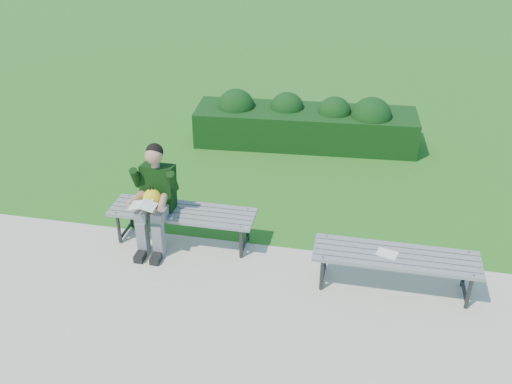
# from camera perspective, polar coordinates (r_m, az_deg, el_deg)

# --- Properties ---
(ground) EXTENTS (80.00, 80.00, 0.00)m
(ground) POSITION_cam_1_polar(r_m,az_deg,el_deg) (7.20, 0.21, -5.39)
(ground) COLOR #237B1D
(ground) RESTS_ON ground
(walkway) EXTENTS (30.00, 3.50, 0.02)m
(walkway) POSITION_cam_1_polar(r_m,az_deg,el_deg) (5.88, -3.26, -14.98)
(walkway) COLOR beige
(walkway) RESTS_ON ground
(hedge) EXTENTS (3.74, 1.17, 0.91)m
(hedge) POSITION_cam_1_polar(r_m,az_deg,el_deg) (9.72, 5.01, 6.93)
(hedge) COLOR #173910
(hedge) RESTS_ON ground
(bench_left) EXTENTS (1.80, 0.50, 0.46)m
(bench_left) POSITION_cam_1_polar(r_m,az_deg,el_deg) (7.09, -7.36, -2.26)
(bench_left) COLOR slate
(bench_left) RESTS_ON walkway
(bench_right) EXTENTS (1.80, 0.50, 0.46)m
(bench_right) POSITION_cam_1_polar(r_m,az_deg,el_deg) (6.46, 13.80, -6.52)
(bench_right) COLOR slate
(bench_right) RESTS_ON walkway
(seated_boy) EXTENTS (0.56, 0.76, 1.31)m
(seated_boy) POSITION_cam_1_polar(r_m,az_deg,el_deg) (6.95, -10.10, -0.29)
(seated_boy) COLOR slate
(seated_boy) RESTS_ON walkway
(paper_sheet) EXTENTS (0.26, 0.21, 0.01)m
(paper_sheet) POSITION_cam_1_polar(r_m,az_deg,el_deg) (6.42, 12.97, -6.02)
(paper_sheet) COLOR white
(paper_sheet) RESTS_ON bench_right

